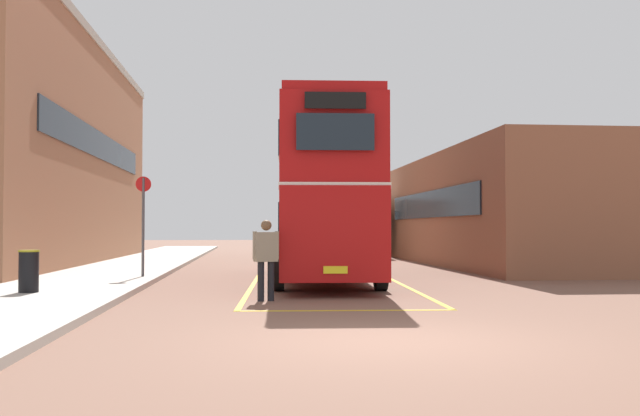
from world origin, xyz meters
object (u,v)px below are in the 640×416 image
at_px(single_deck_bus, 351,226).
at_px(double_decker_bus, 323,194).
at_px(pedestrian_boarding, 266,254).
at_px(litter_bin, 29,271).
at_px(bus_stop_sign, 143,217).

bearing_deg(single_deck_bus, double_decker_bus, -100.47).
bearing_deg(pedestrian_boarding, double_decker_bus, 72.52).
relative_size(double_decker_bus, litter_bin, 11.96).
height_order(double_decker_bus, pedestrian_boarding, double_decker_bus).
height_order(single_deck_bus, litter_bin, single_deck_bus).
bearing_deg(double_decker_bus, single_deck_bus, 79.53).
bearing_deg(pedestrian_boarding, bus_stop_sign, 120.34).
relative_size(double_decker_bus, bus_stop_sign, 3.80).
xyz_separation_m(single_deck_bus, pedestrian_boarding, (-5.34, -24.96, -0.66)).
bearing_deg(single_deck_bus, pedestrian_boarding, -102.08).
xyz_separation_m(pedestrian_boarding, bus_stop_sign, (-3.41, 5.83, 0.88)).
height_order(double_decker_bus, single_deck_bus, double_decker_bus).
distance_m(single_deck_bus, bus_stop_sign, 21.04).
height_order(pedestrian_boarding, bus_stop_sign, bus_stop_sign).
bearing_deg(double_decker_bus, bus_stop_sign, 177.35).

